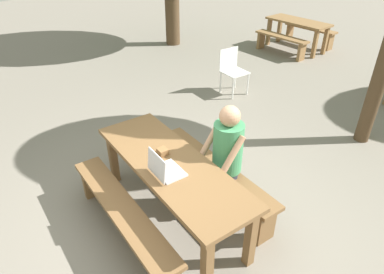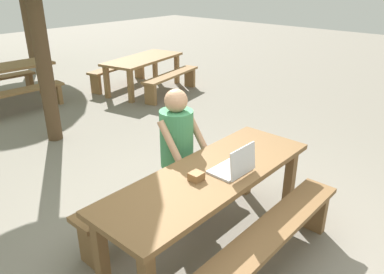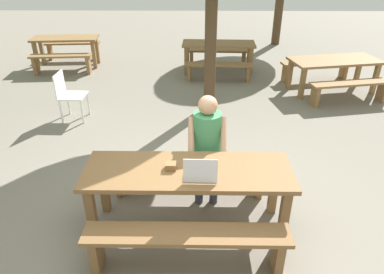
% 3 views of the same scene
% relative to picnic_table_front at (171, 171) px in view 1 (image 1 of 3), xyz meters
% --- Properties ---
extents(ground_plane, '(30.00, 30.00, 0.00)m').
position_rel_picnic_table_front_xyz_m(ground_plane, '(0.00, 0.00, -0.66)').
color(ground_plane, gray).
extents(picnic_table_front, '(2.19, 0.73, 0.78)m').
position_rel_picnic_table_front_xyz_m(picnic_table_front, '(0.00, 0.00, 0.00)').
color(picnic_table_front, brown).
rests_on(picnic_table_front, ground).
extents(bench_near, '(1.96, 0.30, 0.48)m').
position_rel_picnic_table_front_xyz_m(bench_near, '(0.00, -0.61, -0.30)').
color(bench_near, brown).
rests_on(bench_near, ground).
extents(bench_far, '(1.96, 0.30, 0.48)m').
position_rel_picnic_table_front_xyz_m(bench_far, '(0.00, 0.61, -0.30)').
color(bench_far, brown).
rests_on(bench_far, ground).
extents(laptop, '(0.34, 0.29, 0.27)m').
position_rel_picnic_table_front_xyz_m(laptop, '(0.13, -0.16, 0.18)').
color(laptop, silver).
rests_on(laptop, picnic_table_front).
extents(small_pouch, '(0.11, 0.10, 0.07)m').
position_rel_picnic_table_front_xyz_m(small_pouch, '(-0.18, 0.01, 0.15)').
color(small_pouch, olive).
rests_on(small_pouch, picnic_table_front).
extents(person_seated, '(0.44, 0.42, 1.36)m').
position_rel_picnic_table_front_xyz_m(person_seated, '(0.21, 0.58, 0.14)').
color(person_seated, '#333847').
rests_on(person_seated, ground).
extents(plastic_chair, '(0.45, 0.45, 0.87)m').
position_rel_picnic_table_front_xyz_m(plastic_chair, '(-2.22, 2.83, -0.19)').
color(plastic_chair, white).
rests_on(plastic_chair, ground).
extents(picnic_table_rear, '(1.70, 0.80, 0.76)m').
position_rel_picnic_table_front_xyz_m(picnic_table_rear, '(-3.30, 6.02, -0.04)').
color(picnic_table_rear, olive).
rests_on(picnic_table_rear, ground).
extents(bench_rear_south, '(1.51, 0.42, 0.48)m').
position_rel_picnic_table_front_xyz_m(bench_rear_south, '(-3.25, 5.39, -0.32)').
color(bench_rear_south, olive).
rests_on(bench_rear_south, ground).
extents(bench_rear_north, '(1.51, 0.42, 0.48)m').
position_rel_picnic_table_front_xyz_m(bench_rear_north, '(-3.35, 6.66, -0.32)').
color(bench_rear_north, olive).
rests_on(bench_rear_north, ground).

